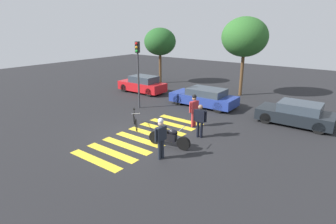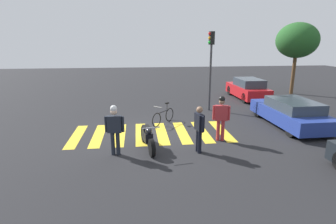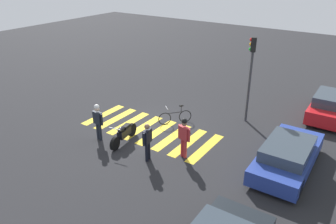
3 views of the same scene
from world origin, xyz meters
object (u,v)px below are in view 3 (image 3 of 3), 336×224
(police_motorcycle, at_px, (124,134))
(officer_by_motorcycle, at_px, (98,120))
(car_red_convertible, at_px, (330,106))
(pedestrian_bystander, at_px, (184,135))
(officer_on_foot, at_px, (147,140))
(car_blue_hatchback, at_px, (288,155))
(traffic_light_pole, at_px, (251,67))
(leaning_bicycle, at_px, (175,117))

(police_motorcycle, bearing_deg, officer_by_motorcycle, -69.15)
(police_motorcycle, relative_size, car_red_convertible, 0.51)
(pedestrian_bystander, bearing_deg, car_red_convertible, 150.65)
(pedestrian_bystander, height_order, car_red_convertible, pedestrian_bystander)
(officer_on_foot, height_order, car_blue_hatchback, officer_on_foot)
(officer_on_foot, relative_size, traffic_light_pole, 0.39)
(officer_by_motorcycle, bearing_deg, police_motorcycle, 110.85)
(pedestrian_bystander, bearing_deg, car_blue_hatchback, 112.12)
(leaning_bicycle, distance_m, officer_by_motorcycle, 4.02)
(leaning_bicycle, bearing_deg, officer_on_foot, 14.67)
(traffic_light_pole, bearing_deg, officer_on_foot, -18.31)
(leaning_bicycle, distance_m, car_blue_hatchback, 6.01)
(car_blue_hatchback, bearing_deg, traffic_light_pole, -136.83)
(leaning_bicycle, xyz_separation_m, traffic_light_pole, (-2.36, 2.87, 2.56))
(leaning_bicycle, bearing_deg, car_blue_hatchback, 81.36)
(officer_on_foot, bearing_deg, officer_by_motorcycle, -92.26)
(officer_by_motorcycle, distance_m, car_red_convertible, 12.05)
(officer_by_motorcycle, xyz_separation_m, car_red_convertible, (-8.63, 8.40, -0.37))
(police_motorcycle, height_order, car_blue_hatchback, car_blue_hatchback)
(officer_by_motorcycle, height_order, traffic_light_pole, traffic_light_pole)
(leaning_bicycle, height_order, officer_by_motorcycle, officer_by_motorcycle)
(car_red_convertible, bearing_deg, traffic_light_pole, -50.83)
(leaning_bicycle, height_order, traffic_light_pole, traffic_light_pole)
(officer_on_foot, bearing_deg, pedestrian_bystander, 132.92)
(officer_by_motorcycle, distance_m, pedestrian_bystander, 4.18)
(police_motorcycle, relative_size, traffic_light_pole, 0.47)
(police_motorcycle, distance_m, pedestrian_bystander, 3.04)
(leaning_bicycle, xyz_separation_m, officer_on_foot, (3.53, 0.92, 0.59))
(car_blue_hatchback, bearing_deg, police_motorcycle, -73.07)
(police_motorcycle, height_order, officer_by_motorcycle, officer_by_motorcycle)
(officer_by_motorcycle, distance_m, traffic_light_pole, 7.80)
(officer_by_motorcycle, relative_size, pedestrian_bystander, 0.98)
(pedestrian_bystander, relative_size, traffic_light_pole, 0.42)
(officer_on_foot, relative_size, officer_by_motorcycle, 0.94)
(pedestrian_bystander, bearing_deg, leaning_bicycle, -140.43)
(police_motorcycle, xyz_separation_m, car_blue_hatchback, (-2.07, 6.82, 0.17))
(traffic_light_pole, bearing_deg, pedestrian_bystander, -9.64)
(officer_by_motorcycle, xyz_separation_m, pedestrian_bystander, (-0.93, 4.07, 0.03))
(police_motorcycle, bearing_deg, car_blue_hatchback, 106.93)
(police_motorcycle, distance_m, car_blue_hatchback, 7.13)
(car_blue_hatchback, bearing_deg, leaning_bicycle, -98.64)
(car_red_convertible, bearing_deg, car_blue_hatchback, -4.16)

